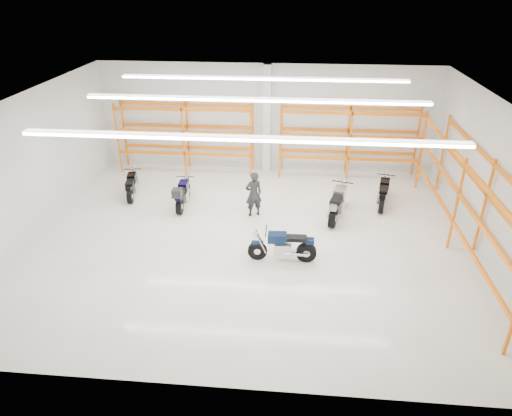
# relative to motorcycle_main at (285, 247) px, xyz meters

# --- Properties ---
(ground) EXTENTS (14.00, 14.00, 0.00)m
(ground) POSITION_rel_motorcycle_main_xyz_m (-1.04, 1.15, -0.47)
(ground) COLOR beige
(ground) RESTS_ON ground
(room_shell) EXTENTS (14.02, 12.02, 4.51)m
(room_shell) POSITION_rel_motorcycle_main_xyz_m (-1.04, 1.17, 2.81)
(room_shell) COLOR silver
(room_shell) RESTS_ON ground
(motorcycle_main) EXTENTS (2.05, 0.68, 1.01)m
(motorcycle_main) POSITION_rel_motorcycle_main_xyz_m (0.00, 0.00, 0.00)
(motorcycle_main) COLOR black
(motorcycle_main) RESTS_ON ground
(motorcycle_back_a) EXTENTS (0.64, 1.89, 0.93)m
(motorcycle_back_a) POSITION_rel_motorcycle_main_xyz_m (-5.98, 3.87, -0.03)
(motorcycle_back_a) COLOR black
(motorcycle_back_a) RESTS_ON ground
(motorcycle_back_b) EXTENTS (0.65, 2.04, 1.05)m
(motorcycle_back_b) POSITION_rel_motorcycle_main_xyz_m (-3.84, 3.15, 0.03)
(motorcycle_back_b) COLOR black
(motorcycle_back_b) RESTS_ON ground
(motorcycle_back_c) EXTENTS (0.96, 2.24, 1.12)m
(motorcycle_back_c) POSITION_rel_motorcycle_main_xyz_m (1.72, 2.86, 0.05)
(motorcycle_back_c) COLOR black
(motorcycle_back_c) RESTS_ON ground
(motorcycle_back_d) EXTENTS (0.80, 2.02, 1.00)m
(motorcycle_back_d) POSITION_rel_motorcycle_main_xyz_m (3.46, 4.00, -0.00)
(motorcycle_back_d) COLOR black
(motorcycle_back_d) RESTS_ON ground
(standing_man) EXTENTS (0.71, 0.62, 1.65)m
(standing_man) POSITION_rel_motorcycle_main_xyz_m (-1.20, 2.78, 0.35)
(standing_man) COLOR black
(standing_man) RESTS_ON ground
(structural_column) EXTENTS (0.32, 0.32, 4.50)m
(structural_column) POSITION_rel_motorcycle_main_xyz_m (-1.04, 6.97, 1.78)
(structural_column) COLOR white
(structural_column) RESTS_ON ground
(pallet_racking_back_left) EXTENTS (5.67, 0.87, 3.00)m
(pallet_racking_back_left) POSITION_rel_motorcycle_main_xyz_m (-4.44, 6.63, 1.32)
(pallet_racking_back_left) COLOR orange
(pallet_racking_back_left) RESTS_ON ground
(pallet_racking_back_right) EXTENTS (5.67, 0.87, 3.00)m
(pallet_racking_back_right) POSITION_rel_motorcycle_main_xyz_m (2.36, 6.63, 1.32)
(pallet_racking_back_right) COLOR orange
(pallet_racking_back_right) RESTS_ON ground
(pallet_racking_side) EXTENTS (0.87, 9.07, 3.00)m
(pallet_racking_side) POSITION_rel_motorcycle_main_xyz_m (5.44, 1.15, 1.34)
(pallet_racking_side) COLOR orange
(pallet_racking_side) RESTS_ON ground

